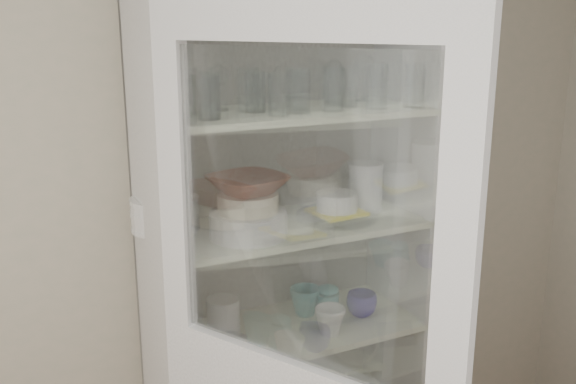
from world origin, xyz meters
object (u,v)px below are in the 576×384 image
goblet_2 (334,79)px  teal_jar (328,302)px  mug_teal (305,301)px  glass_platter (337,216)px  cream_bowl (248,202)px  goblet_3 (364,75)px  goblet_1 (218,85)px  plate_stack_front (248,224)px  mug_white (330,321)px  terracotta_bowl (248,184)px  white_ramekin (337,202)px  yellow_trivet (337,212)px  plate_stack_back (165,213)px  mug_blue (362,304)px  pantry_cabinet (281,299)px  grey_bowl_stack (365,187)px  white_canister (223,317)px  goblet_0 (174,87)px  measuring_cups (227,343)px

goblet_2 → teal_jar: goblet_2 is taller
mug_teal → glass_platter: bearing=-28.8°
cream_bowl → goblet_3: bearing=17.2°
goblet_1 → plate_stack_front: bearing=-75.2°
goblet_3 → mug_white: 0.91m
plate_stack_front → mug_white: bearing=-9.6°
cream_bowl → terracotta_bowl: size_ratio=0.81×
goblet_2 → white_ramekin: goblet_2 is taller
yellow_trivet → mug_teal: 0.39m
plate_stack_back → mug_white: plate_stack_back is taller
mug_blue → plate_stack_front: bearing=-167.9°
pantry_cabinet → glass_platter: size_ratio=7.08×
pantry_cabinet → goblet_3: (0.36, 0.03, 0.82)m
goblet_2 → plate_stack_front: size_ratio=0.65×
yellow_trivet → goblet_2: bearing=66.4°
goblet_2 → cream_bowl: goblet_2 is taller
yellow_trivet → grey_bowl_stack: grey_bowl_stack is taller
grey_bowl_stack → plate_stack_front: bearing=-170.0°
goblet_3 → terracotta_bowl: bearing=-162.8°
plate_stack_front → white_canister: (-0.05, 0.12, -0.37)m
goblet_0 → measuring_cups: bearing=-60.7°
goblet_3 → plate_stack_front: bearing=-162.8°
grey_bowl_stack → mug_blue: 0.45m
grey_bowl_stack → measuring_cups: bearing=-173.0°
pantry_cabinet → measuring_cups: size_ratio=20.72×
grey_bowl_stack → mug_teal: size_ratio=1.54×
terracotta_bowl → mug_teal: (0.29, 0.13, -0.52)m
goblet_0 → plate_stack_back: goblet_0 is taller
teal_jar → mug_white: bearing=-116.7°
goblet_1 → terracotta_bowl: 0.34m
goblet_0 → goblet_1: goblet_1 is taller
pantry_cabinet → goblet_3: size_ratio=11.06×
terracotta_bowl → yellow_trivet: bearing=7.2°
plate_stack_back → white_canister: 0.43m
mug_teal → cream_bowl: bearing=-136.1°
glass_platter → cream_bowl: bearing=-172.8°
mug_white → measuring_cups: size_ratio=1.09×
mug_white → teal_jar: size_ratio=1.09×
goblet_2 → teal_jar: (-0.07, -0.10, -0.83)m
goblet_0 → mug_blue: 1.07m
goblet_1 → glass_platter: (0.40, -0.10, -0.47)m
terracotta_bowl → white_canister: terracotta_bowl is taller
cream_bowl → terracotta_bowl: (0.00, 0.00, 0.06)m
goblet_0 → terracotta_bowl: size_ratio=0.65×
goblet_0 → grey_bowl_stack: 0.80m
goblet_3 → mug_teal: bearing=-172.3°
mug_white → white_canister: white_canister is taller
mug_white → mug_blue: bearing=41.8°
yellow_trivet → white_ramekin: 0.04m
glass_platter → mug_white: size_ratio=2.69×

